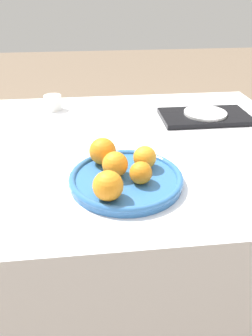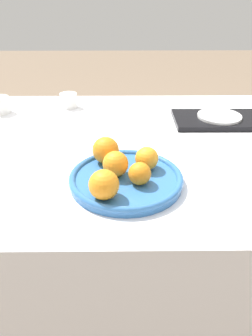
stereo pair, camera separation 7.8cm
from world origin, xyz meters
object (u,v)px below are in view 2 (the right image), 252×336
cup_0 (69,100)px  side_plate (219,116)px  orange_0 (106,150)px  orange_1 (140,174)px  fruit_platter (126,179)px  orange_4 (147,158)px  orange_3 (104,185)px  serving_tray (219,120)px  orange_2 (116,164)px

cup_0 → side_plate: bearing=-16.5°
orange_0 → orange_1: (0.09, -0.12, -0.01)m
fruit_platter → orange_4: orange_4 is taller
orange_0 → side_plate: (0.43, 0.36, -0.03)m
orange_1 → orange_3: size_ratio=0.80×
orange_0 → orange_1: bearing=-51.8°
orange_0 → serving_tray: (0.43, 0.36, -0.05)m
side_plate → cup_0: (-0.62, 0.18, 0.01)m
orange_3 → cup_0: (-0.19, 0.73, -0.03)m
orange_0 → orange_3: 0.18m
orange_0 → side_plate: orange_0 is taller
orange_2 → orange_3: (-0.03, -0.11, 0.00)m
side_plate → orange_2: bearing=-132.5°
orange_4 → cup_0: orange_4 is taller
orange_3 → orange_4: (0.11, 0.14, -0.00)m
orange_3 → fruit_platter: bearing=60.3°
orange_4 → orange_2: bearing=-157.9°
side_plate → orange_1: bearing=-125.0°
orange_1 → orange_3: 0.11m
orange_3 → serving_tray: bearing=51.9°
serving_tray → fruit_platter: bearing=-129.6°
orange_1 → cup_0: bearing=112.9°
cup_0 → orange_1: bearing=-67.1°
side_plate → cup_0: 0.64m
orange_1 → orange_2: orange_2 is taller
cup_0 → orange_4: bearing=-62.5°
orange_3 → side_plate: (0.43, 0.54, -0.03)m
orange_2 → side_plate: orange_2 is taller
orange_2 → side_plate: (0.40, 0.44, -0.03)m
fruit_platter → orange_0: 0.11m
orange_3 → cup_0: bearing=104.7°
orange_1 → orange_3: orange_3 is taller
fruit_platter → side_plate: size_ratio=1.84×
fruit_platter → orange_2: 0.05m
fruit_platter → orange_4: size_ratio=4.75×
orange_1 → serving_tray: orange_1 is taller
orange_0 → orange_2: bearing=-68.6°
side_plate → serving_tray: bearing=90.0°
orange_0 → cup_0: bearing=109.0°
orange_0 → orange_2: (0.03, -0.08, -0.00)m
fruit_platter → orange_2: (-0.03, 0.01, 0.04)m
orange_2 → cup_0: bearing=109.3°
orange_3 → serving_tray: size_ratio=0.21×
orange_4 → cup_0: 0.66m
orange_1 → side_plate: bearing=55.0°
orange_1 → cup_0: (-0.28, 0.66, -0.02)m
fruit_platter → orange_3: orange_3 is taller
orange_4 → orange_1: bearing=-106.6°
orange_4 → cup_0: size_ratio=0.88×
orange_3 → serving_tray: (0.43, 0.54, -0.05)m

